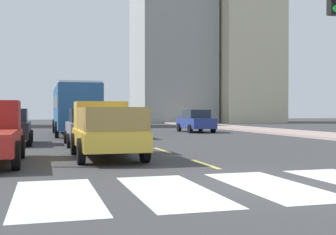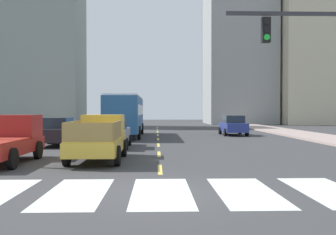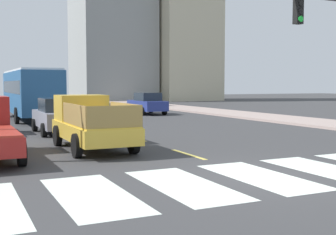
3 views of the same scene
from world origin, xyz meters
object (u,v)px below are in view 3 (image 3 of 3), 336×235
city_bus (30,91)px  sedan_mid (58,116)px  sedan_near_left (147,103)px  pickup_stakebed (90,123)px

city_bus → sedan_mid: (-0.03, -9.24, -1.09)m
city_bus → sedan_mid: bearing=-91.1°
city_bus → sedan_near_left: 9.44m
sedan_near_left → pickup_stakebed: bearing=-117.3°
pickup_stakebed → sedan_mid: 5.55m
city_bus → sedan_mid: city_bus is taller
pickup_stakebed → sedan_mid: pickup_stakebed is taller
city_bus → sedan_near_left: size_ratio=2.45×
pickup_stakebed → sedan_mid: (-0.07, 5.55, -0.08)m
pickup_stakebed → city_bus: size_ratio=0.48×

